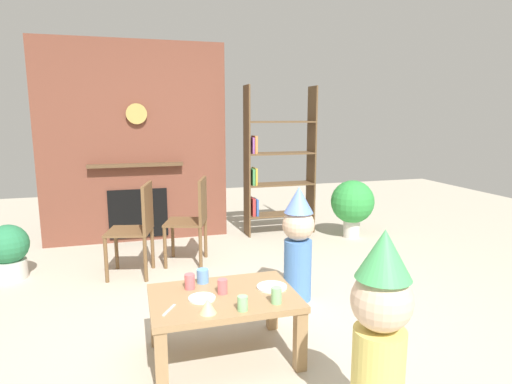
% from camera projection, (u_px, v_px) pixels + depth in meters
% --- Properties ---
extents(ground_plane, '(12.00, 12.00, 0.00)m').
position_uv_depth(ground_plane, '(252.00, 328.00, 3.17)').
color(ground_plane, '#BCB29E').
extents(brick_fireplace_feature, '(2.20, 0.28, 2.40)m').
position_uv_depth(brick_fireplace_feature, '(135.00, 144.00, 5.21)').
color(brick_fireplace_feature, brown).
rests_on(brick_fireplace_feature, ground_plane).
extents(bookshelf, '(0.90, 0.28, 1.90)m').
position_uv_depth(bookshelf, '(276.00, 167.00, 5.55)').
color(bookshelf, brown).
rests_on(bookshelf, ground_plane).
extents(coffee_table, '(0.92, 0.63, 0.42)m').
position_uv_depth(coffee_table, '(224.00, 305.00, 2.73)').
color(coffee_table, '#9E7A51').
rests_on(coffee_table, ground_plane).
extents(paper_cup_near_left, '(0.06, 0.06, 0.09)m').
position_uv_depth(paper_cup_near_left, '(243.00, 303.00, 2.50)').
color(paper_cup_near_left, '#8CD18C').
rests_on(paper_cup_near_left, coffee_table).
extents(paper_cup_near_right, '(0.07, 0.07, 0.10)m').
position_uv_depth(paper_cup_near_right, '(190.00, 282.00, 2.81)').
color(paper_cup_near_right, '#E5666B').
rests_on(paper_cup_near_right, coffee_table).
extents(paper_cup_center, '(0.06, 0.06, 0.10)m').
position_uv_depth(paper_cup_center, '(276.00, 295.00, 2.59)').
color(paper_cup_center, '#8CD18C').
rests_on(paper_cup_center, coffee_table).
extents(paper_cup_far_left, '(0.06, 0.06, 0.09)m').
position_uv_depth(paper_cup_far_left, '(223.00, 287.00, 2.73)').
color(paper_cup_far_left, '#E5666B').
rests_on(paper_cup_far_left, coffee_table).
extents(paper_cup_far_right, '(0.08, 0.08, 0.09)m').
position_uv_depth(paper_cup_far_right, '(203.00, 276.00, 2.91)').
color(paper_cup_far_right, '#669EE0').
rests_on(paper_cup_far_right, coffee_table).
extents(paper_plate_front, '(0.17, 0.17, 0.01)m').
position_uv_depth(paper_plate_front, '(202.00, 298.00, 2.66)').
color(paper_plate_front, white).
rests_on(paper_plate_front, coffee_table).
extents(paper_plate_rear, '(0.20, 0.20, 0.01)m').
position_uv_depth(paper_plate_rear, '(272.00, 287.00, 2.83)').
color(paper_plate_rear, white).
rests_on(paper_plate_rear, coffee_table).
extents(birthday_cake_slice, '(0.10, 0.10, 0.09)m').
position_uv_depth(birthday_cake_slice, '(208.00, 306.00, 2.46)').
color(birthday_cake_slice, '#EAC68C').
rests_on(birthday_cake_slice, coffee_table).
extents(table_fork, '(0.09, 0.14, 0.01)m').
position_uv_depth(table_fork, '(169.00, 310.00, 2.50)').
color(table_fork, silver).
rests_on(table_fork, coffee_table).
extents(child_with_cone_hat, '(0.29, 0.29, 1.04)m').
position_uv_depth(child_with_cone_hat, '(380.00, 331.00, 2.01)').
color(child_with_cone_hat, '#E0CC66').
rests_on(child_with_cone_hat, ground_plane).
extents(child_in_pink, '(0.27, 0.27, 0.96)m').
position_uv_depth(child_in_pink, '(298.00, 241.00, 3.57)').
color(child_in_pink, '#4C7FC6').
rests_on(child_in_pink, ground_plane).
extents(dining_chair_left, '(0.48, 0.48, 0.90)m').
position_uv_depth(dining_chair_left, '(138.00, 224.00, 4.12)').
color(dining_chair_left, brown).
rests_on(dining_chair_left, ground_plane).
extents(dining_chair_middle, '(0.50, 0.50, 0.90)m').
position_uv_depth(dining_chair_middle, '(194.00, 216.00, 4.47)').
color(dining_chair_middle, brown).
rests_on(dining_chair_middle, ground_plane).
extents(potted_plant_tall, '(0.54, 0.54, 0.73)m').
position_uv_depth(potted_plant_tall, '(352.00, 203.00, 5.43)').
color(potted_plant_tall, beige).
rests_on(potted_plant_tall, ground_plane).
extents(potted_plant_short, '(0.37, 0.37, 0.53)m').
position_uv_depth(potted_plant_short, '(9.00, 250.00, 4.06)').
color(potted_plant_short, beige).
rests_on(potted_plant_short, ground_plane).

